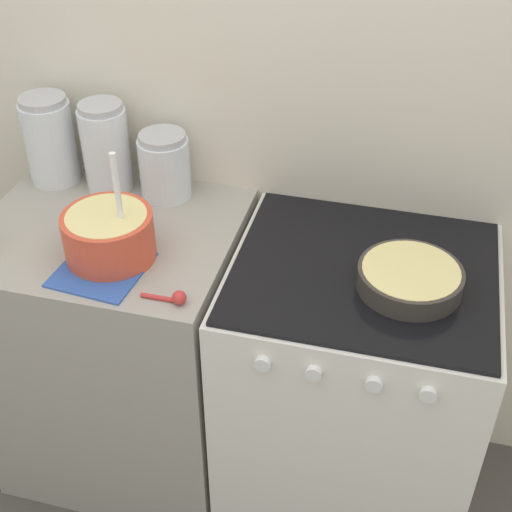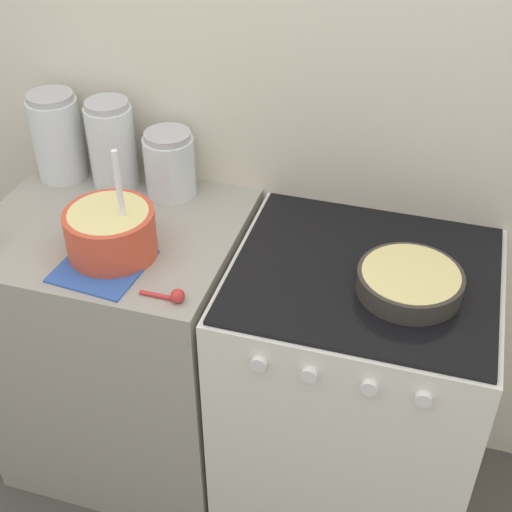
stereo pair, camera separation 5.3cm
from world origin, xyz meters
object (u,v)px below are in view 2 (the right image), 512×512
at_px(stove, 351,394).
at_px(baking_pan, 410,281).
at_px(mixing_bowl, 111,230).
at_px(storage_jar_middle, 113,150).
at_px(storage_jar_left, 58,142).
at_px(storage_jar_right, 170,168).

height_order(stove, baking_pan, baking_pan).
xyz_separation_m(mixing_bowl, storage_jar_middle, (-0.15, 0.33, 0.04)).
bearing_deg(mixing_bowl, stove, 9.68).
bearing_deg(baking_pan, mixing_bowl, -175.24).
height_order(stove, storage_jar_left, storage_jar_left).
bearing_deg(storage_jar_left, stove, -12.41).
xyz_separation_m(baking_pan, storage_jar_left, (-1.10, 0.27, 0.09)).
xyz_separation_m(stove, storage_jar_right, (-0.63, 0.22, 0.55)).
relative_size(stove, baking_pan, 3.53).
relative_size(stove, storage_jar_left, 3.42).
distance_m(baking_pan, storage_jar_right, 0.79).
distance_m(stove, baking_pan, 0.51).
bearing_deg(storage_jar_right, stove, -19.17).
bearing_deg(storage_jar_right, mixing_bowl, -95.87).
relative_size(mixing_bowl, storage_jar_left, 1.16).
height_order(baking_pan, storage_jar_right, storage_jar_right).
relative_size(storage_jar_left, storage_jar_right, 1.36).
bearing_deg(storage_jar_left, baking_pan, -13.52).
height_order(storage_jar_left, storage_jar_right, storage_jar_left).
relative_size(mixing_bowl, baking_pan, 1.20).
height_order(stove, mixing_bowl, mixing_bowl).
bearing_deg(stove, storage_jar_middle, 164.92).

